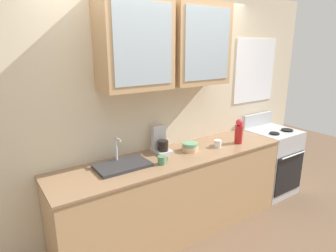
{
  "coord_description": "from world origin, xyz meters",
  "views": [
    {
      "loc": [
        -1.66,
        -2.29,
        2.02
      ],
      "look_at": [
        -0.1,
        0.0,
        1.24
      ],
      "focal_mm": 30.8,
      "sensor_mm": 36.0,
      "label": 1
    }
  ],
  "objects_px": {
    "vase": "(239,131)",
    "cup_near_bowls": "(218,144)",
    "sink_faucet": "(122,165)",
    "cup_near_sink": "(162,160)",
    "bowl_stack": "(190,147)",
    "coffee_maker": "(161,142)",
    "stove_range": "(270,161)"
  },
  "relations": [
    {
      "from": "vase",
      "to": "coffee_maker",
      "type": "xyz_separation_m",
      "value": [
        -0.92,
        0.27,
        -0.03
      ]
    },
    {
      "from": "sink_faucet",
      "to": "bowl_stack",
      "type": "distance_m",
      "value": 0.8
    },
    {
      "from": "cup_near_bowls",
      "to": "sink_faucet",
      "type": "bearing_deg",
      "value": 174.46
    },
    {
      "from": "cup_near_sink",
      "to": "coffee_maker",
      "type": "relative_size",
      "value": 0.39
    },
    {
      "from": "vase",
      "to": "coffee_maker",
      "type": "bearing_deg",
      "value": 163.35
    },
    {
      "from": "cup_near_bowls",
      "to": "stove_range",
      "type": "bearing_deg",
      "value": 3.01
    },
    {
      "from": "stove_range",
      "to": "vase",
      "type": "xyz_separation_m",
      "value": [
        -0.8,
        -0.09,
        0.59
      ]
    },
    {
      "from": "stove_range",
      "to": "cup_near_bowls",
      "type": "distance_m",
      "value": 1.2
    },
    {
      "from": "stove_range",
      "to": "cup_near_bowls",
      "type": "xyz_separation_m",
      "value": [
        -1.09,
        -0.06,
        0.48
      ]
    },
    {
      "from": "stove_range",
      "to": "coffee_maker",
      "type": "height_order",
      "value": "coffee_maker"
    },
    {
      "from": "bowl_stack",
      "to": "cup_near_sink",
      "type": "height_order",
      "value": "bowl_stack"
    },
    {
      "from": "sink_faucet",
      "to": "bowl_stack",
      "type": "xyz_separation_m",
      "value": [
        0.8,
        -0.02,
        0.02
      ]
    },
    {
      "from": "bowl_stack",
      "to": "cup_near_sink",
      "type": "distance_m",
      "value": 0.48
    },
    {
      "from": "stove_range",
      "to": "sink_faucet",
      "type": "bearing_deg",
      "value": 178.65
    },
    {
      "from": "stove_range",
      "to": "sink_faucet",
      "type": "distance_m",
      "value": 2.28
    },
    {
      "from": "vase",
      "to": "cup_near_sink",
      "type": "height_order",
      "value": "vase"
    },
    {
      "from": "vase",
      "to": "cup_near_bowls",
      "type": "height_order",
      "value": "vase"
    },
    {
      "from": "bowl_stack",
      "to": "cup_near_bowls",
      "type": "height_order",
      "value": "bowl_stack"
    },
    {
      "from": "coffee_maker",
      "to": "cup_near_sink",
      "type": "bearing_deg",
      "value": -120.82
    },
    {
      "from": "vase",
      "to": "cup_near_bowls",
      "type": "bearing_deg",
      "value": 173.55
    },
    {
      "from": "bowl_stack",
      "to": "cup_near_bowls",
      "type": "xyz_separation_m",
      "value": [
        0.33,
        -0.09,
        -0.0
      ]
    },
    {
      "from": "cup_near_bowls",
      "to": "coffee_maker",
      "type": "relative_size",
      "value": 0.41
    },
    {
      "from": "sink_faucet",
      "to": "cup_near_sink",
      "type": "bearing_deg",
      "value": -24.76
    },
    {
      "from": "sink_faucet",
      "to": "cup_near_sink",
      "type": "xyz_separation_m",
      "value": [
        0.35,
        -0.16,
        0.02
      ]
    },
    {
      "from": "coffee_maker",
      "to": "sink_faucet",
      "type": "bearing_deg",
      "value": -166.0
    },
    {
      "from": "vase",
      "to": "cup_near_bowls",
      "type": "xyz_separation_m",
      "value": [
        -0.3,
        0.03,
        -0.1
      ]
    },
    {
      "from": "sink_faucet",
      "to": "cup_near_bowls",
      "type": "bearing_deg",
      "value": -5.54
    },
    {
      "from": "stove_range",
      "to": "sink_faucet",
      "type": "xyz_separation_m",
      "value": [
        -2.23,
        0.05,
        0.46
      ]
    },
    {
      "from": "bowl_stack",
      "to": "coffee_maker",
      "type": "relative_size",
      "value": 0.62
    },
    {
      "from": "bowl_stack",
      "to": "vase",
      "type": "bearing_deg",
      "value": -10.9
    },
    {
      "from": "stove_range",
      "to": "bowl_stack",
      "type": "relative_size",
      "value": 5.99
    },
    {
      "from": "bowl_stack",
      "to": "coffee_maker",
      "type": "xyz_separation_m",
      "value": [
        -0.28,
        0.15,
        0.06
      ]
    }
  ]
}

